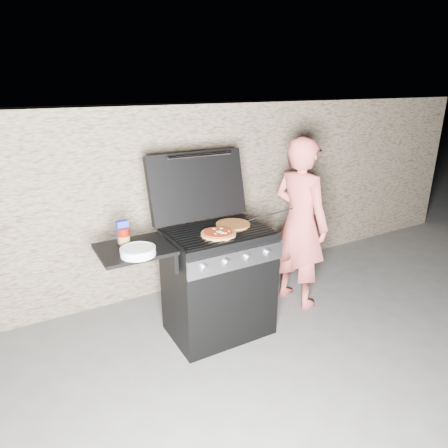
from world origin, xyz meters
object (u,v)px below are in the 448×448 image
gas_grill (191,290)px  pizza_topped (218,233)px  sauce_jar (124,237)px  person (300,223)px

gas_grill → pizza_topped: size_ratio=5.10×
pizza_topped → sauce_jar: sauce_jar is taller
gas_grill → sauce_jar: bearing=170.6°
gas_grill → sauce_jar: sauce_jar is taller
pizza_topped → sauce_jar: (-0.66, 0.18, 0.04)m
pizza_topped → sauce_jar: 0.69m
pizza_topped → sauce_jar: size_ratio=2.11×
sauce_jar → person: person is taller
gas_grill → person: person is taller
sauce_jar → gas_grill: bearing=-9.4°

